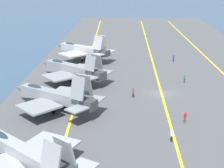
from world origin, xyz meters
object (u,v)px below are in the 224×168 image
at_px(parked_jet_nearest, 23,154).
at_px(parked_jet_second, 54,96).
at_px(crew_white_vest, 172,135).
at_px(crew_brown_vest, 133,92).
at_px(parked_jet_fourth, 83,49).
at_px(crew_green_vest, 185,78).
at_px(parked_jet_third, 72,69).
at_px(crew_red_vest, 185,117).
at_px(crew_blue_vest, 173,58).

relative_size(parked_jet_nearest, parked_jet_second, 1.00).
height_order(parked_jet_nearest, parked_jet_second, parked_jet_second).
bearing_deg(crew_white_vest, parked_jet_second, 60.40).
xyz_separation_m(parked_jet_second, crew_brown_vest, (6.28, -12.25, -1.40)).
bearing_deg(parked_jet_nearest, crew_brown_vest, -26.61).
xyz_separation_m(parked_jet_fourth, crew_green_vest, (-16.68, -21.85, -1.71)).
height_order(parked_jet_third, crew_white_vest, parked_jet_third).
relative_size(crew_green_vest, crew_red_vest, 1.01).
distance_m(parked_jet_second, parked_jet_fourth, 31.53).
bearing_deg(crew_red_vest, parked_jet_third, 44.92).
xyz_separation_m(parked_jet_nearest, parked_jet_third, (32.79, -0.13, -0.06)).
bearing_deg(parked_jet_third, parked_jet_nearest, 179.78).
relative_size(parked_jet_nearest, parked_jet_third, 1.00).
relative_size(crew_brown_vest, crew_white_vest, 1.04).
bearing_deg(crew_blue_vest, crew_white_vest, 172.38).
distance_m(parked_jet_third, crew_blue_vest, 27.23).
relative_size(parked_jet_third, crew_brown_vest, 8.70).
relative_size(parked_jet_third, parked_jet_fourth, 1.01).
relative_size(parked_jet_second, crew_white_vest, 9.02).
height_order(crew_red_vest, crew_blue_vest, crew_red_vest).
distance_m(parked_jet_nearest, crew_red_vest, 23.59).
bearing_deg(crew_brown_vest, parked_jet_third, 52.85).
height_order(parked_jet_third, crew_red_vest, parked_jet_third).
distance_m(parked_jet_fourth, crew_green_vest, 27.54).
bearing_deg(crew_white_vest, parked_jet_third, 33.51).
distance_m(parked_jet_third, crew_red_vest, 26.97).
bearing_deg(crew_brown_vest, crew_white_vest, -163.78).
distance_m(parked_jet_fourth, crew_brown_vest, 27.90).
bearing_deg(crew_red_vest, parked_jet_second, 78.83).
xyz_separation_m(parked_jet_nearest, crew_blue_vest, (48.91, -22.03, -1.46)).
height_order(parked_jet_nearest, crew_white_vest, parked_jet_nearest).
bearing_deg(parked_jet_second, crew_blue_vest, -35.48).
bearing_deg(parked_jet_nearest, parked_jet_third, -0.22).
distance_m(parked_jet_third, parked_jet_fourth, 16.30).
bearing_deg(crew_green_vest, parked_jet_nearest, 145.76).
bearing_deg(parked_jet_second, parked_jet_nearest, -178.99).
bearing_deg(crew_brown_vest, crew_blue_vest, -21.92).
bearing_deg(crew_white_vest, parked_jet_nearest, 115.74).
relative_size(parked_jet_fourth, crew_white_vest, 8.96).
height_order(crew_green_vest, crew_white_vest, crew_green_vest).
xyz_separation_m(parked_jet_fourth, crew_white_vest, (-41.11, -16.35, -1.75)).
height_order(parked_jet_second, crew_brown_vest, parked_jet_second).
xyz_separation_m(crew_blue_vest, crew_white_vest, (-40.93, 5.48, -0.00)).
relative_size(crew_red_vest, crew_brown_vest, 1.00).
bearing_deg(parked_jet_second, parked_jet_fourth, -0.93).
bearing_deg(parked_jet_nearest, parked_jet_fourth, -0.24).
relative_size(parked_jet_third, crew_red_vest, 8.72).
xyz_separation_m(parked_jet_second, crew_white_vest, (-9.58, -16.86, -1.44)).
distance_m(crew_red_vest, crew_white_vest, 6.29).
relative_size(parked_jet_second, crew_brown_vest, 8.67).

